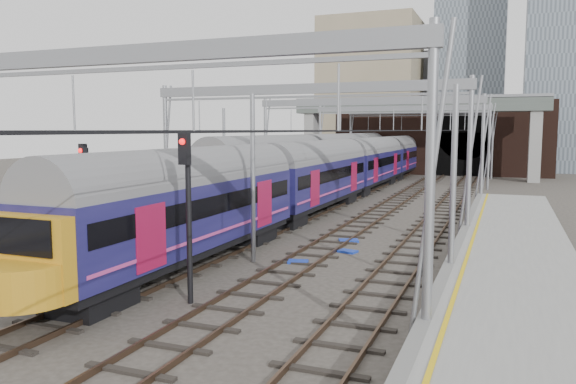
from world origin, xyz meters
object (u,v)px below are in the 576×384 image
at_px(signal_near_left, 87,193).
at_px(signal_near_centre, 187,199).
at_px(train_second, 337,159).
at_px(relay_cabinet, 139,243).
at_px(train_main, 348,168).

xyz_separation_m(signal_near_left, signal_near_centre, (5.40, -1.66, 0.23)).
relative_size(train_second, signal_near_left, 10.53).
bearing_deg(relay_cabinet, signal_near_left, -83.19).
bearing_deg(signal_near_centre, train_second, 111.42).
distance_m(train_main, signal_near_centre, 28.56).
height_order(train_main, signal_near_centre, signal_near_centre).
relative_size(signal_near_left, signal_near_centre, 0.92).
distance_m(train_main, relay_cabinet, 23.75).
height_order(train_second, signal_near_left, train_second).
xyz_separation_m(train_second, signal_near_left, (1.14, -37.21, 0.51)).
bearing_deg(relay_cabinet, signal_near_centre, -37.26).
bearing_deg(train_second, relay_cabinet, -88.28).
height_order(train_second, signal_near_centre, signal_near_centre).
relative_size(train_second, relay_cabinet, 44.02).
xyz_separation_m(train_main, signal_near_left, (-2.86, -26.78, 0.65)).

